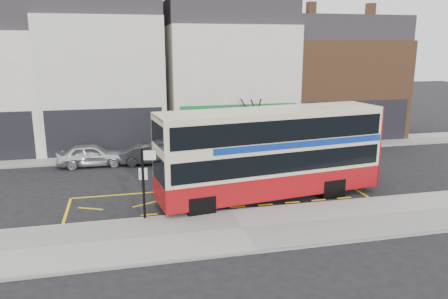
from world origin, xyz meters
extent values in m
plane|color=black|center=(0.00, 0.00, 0.00)|extent=(120.00, 120.00, 0.00)
cube|color=gray|center=(0.00, -2.30, 0.07)|extent=(40.00, 4.00, 0.15)
cube|color=gray|center=(0.00, -0.38, 0.07)|extent=(40.00, 0.15, 0.15)
cube|color=gray|center=(0.00, 11.00, 0.07)|extent=(50.00, 3.00, 0.15)
cube|color=silver|center=(-5.50, 15.00, 4.50)|extent=(8.00, 8.00, 9.00)
cube|color=#28262B|center=(-5.50, 15.00, 9.90)|extent=(8.00, 7.20, 1.80)
cube|color=black|center=(-5.50, 11.02, 1.60)|extent=(7.36, 0.06, 3.20)
cube|color=black|center=(-5.50, 11.04, 1.40)|extent=(5.60, 0.04, 2.00)
cube|color=white|center=(3.50, 15.00, 4.25)|extent=(9.00, 8.00, 8.50)
cube|color=#28262B|center=(3.50, 15.00, 9.40)|extent=(9.00, 7.20, 1.80)
cube|color=#157A30|center=(3.50, 11.02, 1.60)|extent=(8.28, 0.06, 3.20)
cube|color=black|center=(3.50, 11.04, 1.40)|extent=(6.30, 0.04, 2.00)
cube|color=brown|center=(12.50, 15.00, 3.75)|extent=(9.00, 8.00, 7.50)
cube|color=#28262B|center=(12.50, 15.00, 8.40)|extent=(9.00, 7.20, 1.80)
cube|color=brown|center=(9.80, 14.00, 9.70)|extent=(0.60, 0.60, 1.20)
cube|color=brown|center=(14.75, 14.00, 9.70)|extent=(0.60, 0.60, 1.20)
cube|color=black|center=(12.50, 11.02, 1.60)|extent=(8.28, 0.06, 3.20)
cube|color=black|center=(12.50, 11.04, 1.40)|extent=(6.30, 0.04, 2.00)
cube|color=beige|center=(2.32, 1.10, 2.32)|extent=(10.96, 3.89, 3.95)
cube|color=maroon|center=(2.32, 1.10, 0.88)|extent=(11.00, 3.93, 1.07)
cube|color=maroon|center=(7.61, 1.84, 2.32)|extent=(0.40, 2.46, 3.95)
cube|color=black|center=(2.32, 1.10, 2.05)|extent=(10.54, 3.89, 0.93)
cube|color=black|center=(2.32, 1.10, 3.51)|extent=(10.54, 3.89, 0.97)
cube|color=navy|center=(3.28, 1.24, 2.83)|extent=(8.84, 3.64, 0.29)
cube|color=black|center=(-2.97, 0.37, 1.80)|extent=(0.37, 2.23, 1.56)
cube|color=black|center=(-2.97, 0.37, 3.51)|extent=(0.37, 2.23, 0.97)
cube|color=black|center=(-2.96, 0.37, 2.73)|extent=(0.28, 1.70, 0.34)
cube|color=beige|center=(2.32, 1.10, 4.24)|extent=(10.94, 3.79, 0.12)
cylinder|color=black|center=(-1.30, -0.51, 0.49)|extent=(1.00, 0.40, 0.97)
cylinder|color=black|center=(-1.60, 1.67, 0.49)|extent=(1.00, 0.40, 0.97)
cylinder|color=black|center=(5.27, 0.40, 0.49)|extent=(1.00, 0.40, 0.97)
cylinder|color=black|center=(4.96, 2.58, 0.49)|extent=(1.00, 0.40, 0.97)
cube|color=black|center=(-3.69, -0.40, 1.64)|extent=(0.11, 0.11, 2.98)
cube|color=white|center=(-3.39, -0.43, 2.84)|extent=(0.54, 0.10, 0.44)
cube|color=white|center=(-3.68, -0.34, 2.04)|extent=(0.35, 0.07, 0.50)
imported|color=silver|center=(-6.31, 9.01, 0.69)|extent=(4.04, 1.64, 1.37)
imported|color=#3A3E41|center=(-2.77, 8.65, 0.62)|extent=(3.88, 1.67, 1.24)
imported|color=silver|center=(8.81, 8.63, 0.72)|extent=(4.99, 2.08, 1.44)
cylinder|color=#312515|center=(4.23, 10.85, 0.86)|extent=(0.24, 0.24, 1.71)
camera|label=1|loc=(-4.39, -17.74, 7.17)|focal=35.00mm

